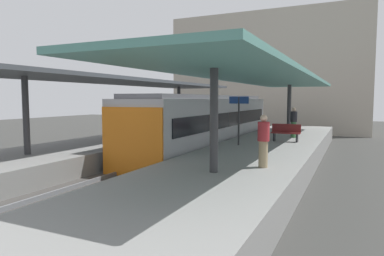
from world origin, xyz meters
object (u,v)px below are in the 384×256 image
at_px(platform_sign, 239,109).
at_px(passenger_near_bench, 294,122).
at_px(commuter_train, 208,123).
at_px(platform_bench, 286,132).
at_px(passenger_mid_platform, 263,140).
at_px(passenger_far_end, 182,118).

bearing_deg(platform_sign, passenger_near_bench, 67.20).
height_order(commuter_train, platform_bench, commuter_train).
distance_m(passenger_mid_platform, passenger_far_end, 12.93).
relative_size(passenger_near_bench, passenger_far_end, 0.99).
bearing_deg(platform_sign, passenger_mid_platform, -64.20).
xyz_separation_m(commuter_train, passenger_far_end, (-3.02, 2.72, 0.13)).
bearing_deg(passenger_near_bench, passenger_far_end, 169.57).
bearing_deg(commuter_train, passenger_far_end, 137.96).
height_order(commuter_train, passenger_far_end, commuter_train).
distance_m(platform_sign, passenger_far_end, 8.04).
bearing_deg(commuter_train, passenger_near_bench, 16.74).
bearing_deg(commuter_train, platform_sign, -46.89).
height_order(platform_bench, passenger_far_end, passenger_far_end).
bearing_deg(platform_sign, passenger_far_end, 135.57).
bearing_deg(passenger_far_end, passenger_near_bench, -10.43).
relative_size(platform_sign, passenger_near_bench, 1.35).
xyz_separation_m(passenger_mid_platform, passenger_far_end, (-7.94, 10.20, 0.02)).
bearing_deg(passenger_mid_platform, passenger_far_end, 127.89).
xyz_separation_m(platform_bench, passenger_near_bench, (0.07, 1.90, 0.39)).
height_order(platform_bench, platform_sign, platform_sign).
height_order(platform_sign, passenger_mid_platform, platform_sign).
bearing_deg(passenger_far_end, commuter_train, -42.04).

